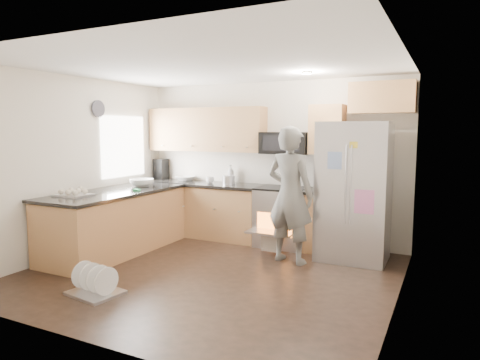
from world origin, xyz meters
The scene contains 8 objects.
ground centered at (0.00, 0.00, 0.00)m, with size 4.50×4.50×0.00m, color black.
room_shell centered at (-0.04, 0.02, 1.67)m, with size 4.54×4.04×2.62m.
back_cabinet_run centered at (-0.59, 1.75, 0.96)m, with size 4.45×0.64×2.50m.
peninsula centered at (-1.75, 0.25, 0.47)m, with size 0.96×2.36×1.04m.
stove_range centered at (0.35, 1.69, 0.68)m, with size 0.76×0.97×1.79m.
refrigerator centered at (1.50, 1.45, 0.97)m, with size 0.95×0.76×1.94m.
person centered at (0.75, 0.93, 0.94)m, with size 0.69×0.45×1.88m, color slate.
dish_rack centered at (-0.79, -1.15, 0.09)m, with size 0.61×0.52×0.34m.
Camera 1 is at (2.69, -4.55, 1.82)m, focal length 32.00 mm.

